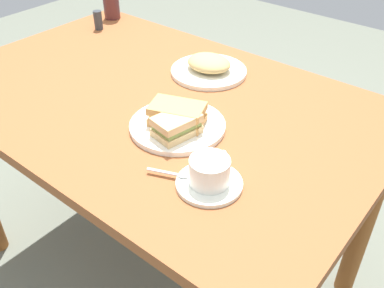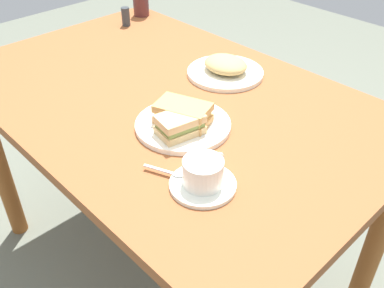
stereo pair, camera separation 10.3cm
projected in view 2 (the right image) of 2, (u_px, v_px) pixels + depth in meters
The scene contains 12 objects.
ground_plane at pixel (173, 263), 1.74m from camera, with size 6.00×6.00×0.00m, color #646A5B.
dining_table at pixel (167, 126), 1.35m from camera, with size 1.33×0.86×0.77m.
sandwich_plate at pixel (183, 125), 1.14m from camera, with size 0.25×0.25×0.01m, color white.
sandwich_front at pixel (183, 113), 1.12m from camera, with size 0.16×0.13×0.05m.
sandwich_back at pixel (180, 124), 1.08m from camera, with size 0.10×0.12×0.05m.
coffee_saucer at pixel (203, 185), 0.95m from camera, with size 0.15×0.15×0.01m, color white.
coffee_cup at pixel (203, 171), 0.93m from camera, with size 0.09×0.12×0.06m.
spoon at pixel (170, 172), 0.97m from camera, with size 0.10×0.05×0.01m.
side_plate at pixel (225, 73), 1.38m from camera, with size 0.24×0.24×0.01m, color white.
side_food_pile at pixel (226, 64), 1.36m from camera, with size 0.14×0.12×0.04m, color tan.
salt_shaker at pixel (126, 17), 1.70m from camera, with size 0.03×0.03×0.07m, color #33383D.
drinking_glass at pixel (141, 1), 1.78m from camera, with size 0.06×0.06×0.11m, color #562827.
Camera 2 is at (-0.86, 0.72, 1.41)m, focal length 40.71 mm.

